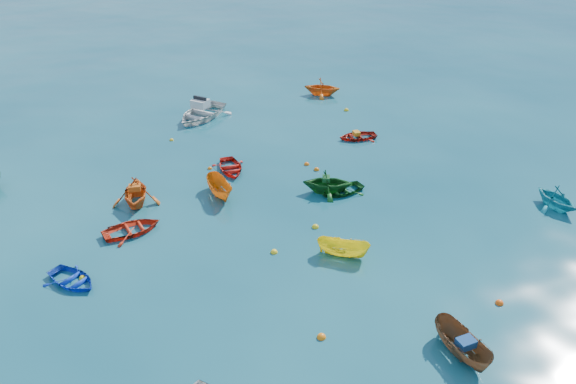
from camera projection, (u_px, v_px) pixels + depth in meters
name	position (u px, v px, depth m)	size (l,w,h in m)	color
ground	(323.00, 244.00, 28.66)	(160.00, 160.00, 0.00)	#0B3F51
dinghy_blue_sw	(73.00, 283.00, 25.94)	(1.95, 2.73, 0.57)	#0E34B8
sampan_brown_mid	(460.00, 355.00, 22.07)	(1.16, 3.08, 1.19)	brown
dinghy_orange_w	(137.00, 203.00, 32.21)	(2.73, 3.17, 1.67)	#CF5313
sampan_yellow_mid	(343.00, 256.00, 27.79)	(1.00, 2.66, 1.03)	yellow
dinghy_green_e	(341.00, 192.00, 33.29)	(1.98, 2.77, 0.58)	#135319
dinghy_cyan_se	(554.00, 207.00, 31.81)	(2.32, 2.69, 1.41)	teal
dinghy_red_nw	(132.00, 232.00, 29.60)	(2.18, 3.05, 0.63)	red
sampan_orange_n	(220.00, 195.00, 32.98)	(1.13, 2.99, 1.16)	orange
dinghy_green_n	(327.00, 192.00, 33.33)	(2.50, 2.90, 1.53)	#135319
dinghy_red_ne	(357.00, 138.00, 40.08)	(1.96, 2.74, 0.57)	#9E180D
dinghy_red_far	(231.00, 170.00, 35.76)	(2.09, 2.93, 0.61)	red
dinghy_orange_far	(322.00, 95.00, 47.95)	(2.60, 3.01, 1.59)	orange
motorboat_white	(201.00, 118.00, 43.49)	(3.53, 4.93, 1.62)	silver
tarp_blue_a	(466.00, 343.00, 21.57)	(0.69, 0.52, 0.33)	navy
tarp_orange_a	(135.00, 188.00, 31.76)	(0.66, 0.50, 0.32)	#C85714
tarp_green_b	(326.00, 179.00, 32.89)	(0.57, 0.43, 0.28)	#11471D
tarp_orange_b	(356.00, 133.00, 39.85)	(0.57, 0.43, 0.27)	orange
buoy_or_a	(321.00, 338.00, 22.88)	(0.38, 0.38, 0.38)	orange
buoy_ye_a	(274.00, 253.00, 28.01)	(0.36, 0.36, 0.36)	yellow
buoy_or_b	(499.00, 304.00, 24.69)	(0.37, 0.37, 0.37)	#FF550D
buoy_ye_b	(83.00, 279.00, 26.21)	(0.33, 0.33, 0.33)	yellow
buoy_or_c	(210.00, 169.00, 35.94)	(0.30, 0.30, 0.30)	orange
buoy_ye_c	(315.00, 227.00, 30.00)	(0.37, 0.37, 0.37)	gold
buoy_or_d	(307.00, 165.00, 36.47)	(0.35, 0.35, 0.35)	orange
buoy_ye_d	(172.00, 140.00, 39.79)	(0.29, 0.29, 0.29)	yellow
buoy_or_e	(316.00, 170.00, 35.80)	(0.36, 0.36, 0.36)	#CF630B
buoy_ye_e	(346.00, 111.00, 44.79)	(0.39, 0.39, 0.39)	gold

